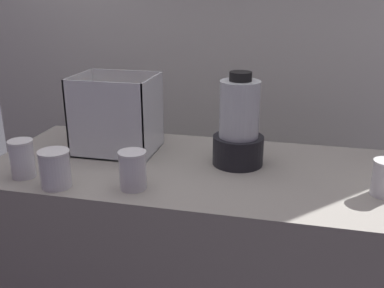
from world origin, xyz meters
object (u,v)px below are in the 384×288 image
object	(u,v)px
blender_pitcher	(239,128)
juice_cup_beet_far_left	(22,160)
juice_cup_orange_middle	(133,172)
carrot_display_bin	(118,127)
juice_cup_mango_left	(55,171)

from	to	relation	value
blender_pitcher	juice_cup_beet_far_left	bearing A→B (deg)	-157.53
blender_pitcher	juice_cup_orange_middle	size ratio (longest dim) A/B	2.71
juice_cup_beet_far_left	blender_pitcher	bearing A→B (deg)	22.47
blender_pitcher	juice_cup_beet_far_left	xyz separation A→B (m)	(-0.66, -0.27, -0.07)
carrot_display_bin	juice_cup_orange_middle	world-z (taller)	carrot_display_bin
juice_cup_mango_left	juice_cup_orange_middle	xyz separation A→B (m)	(0.23, 0.04, 0.00)
carrot_display_bin	juice_cup_orange_middle	xyz separation A→B (m)	(0.17, -0.31, -0.03)
carrot_display_bin	blender_pitcher	xyz separation A→B (m)	(0.45, -0.03, 0.04)
blender_pitcher	juice_cup_beet_far_left	size ratio (longest dim) A/B	2.60
carrot_display_bin	juice_cup_mango_left	bearing A→B (deg)	-100.34
juice_cup_orange_middle	juice_cup_beet_far_left	bearing A→B (deg)	179.87
juice_cup_orange_middle	juice_cup_mango_left	bearing A→B (deg)	-169.53
carrot_display_bin	blender_pitcher	world-z (taller)	blender_pitcher
carrot_display_bin	juice_cup_mango_left	xyz separation A→B (m)	(-0.06, -0.35, -0.04)
juice_cup_beet_far_left	juice_cup_orange_middle	distance (m)	0.38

